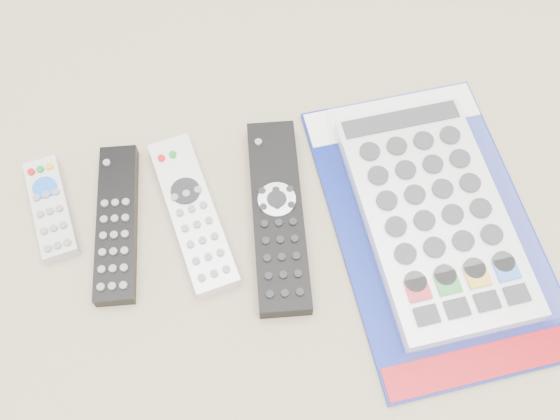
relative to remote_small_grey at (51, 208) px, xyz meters
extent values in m
plane|color=tan|center=(0.23, -0.06, -0.01)|extent=(5.00, 5.00, 0.00)
cube|color=#B6B5B8|center=(0.00, 0.00, 0.00)|extent=(0.06, 0.14, 0.02)
cylinder|color=blue|center=(0.00, 0.02, 0.01)|extent=(0.03, 0.03, 0.00)
cube|color=black|center=(0.08, -0.03, 0.00)|extent=(0.06, 0.20, 0.02)
cube|color=silver|center=(0.17, -0.04, 0.00)|extent=(0.09, 0.21, 0.02)
cylinder|color=black|center=(0.16, -0.01, 0.01)|extent=(0.04, 0.04, 0.00)
cube|color=black|center=(0.26, -0.06, 0.00)|extent=(0.08, 0.25, 0.02)
cylinder|color=silver|center=(0.27, -0.04, 0.01)|extent=(0.05, 0.05, 0.00)
cube|color=navy|center=(0.44, -0.10, -0.01)|extent=(0.25, 0.39, 0.01)
cube|color=white|center=(0.44, 0.06, 0.00)|extent=(0.23, 0.06, 0.00)
cube|color=#A10B13|center=(0.45, -0.26, 0.00)|extent=(0.23, 0.05, 0.00)
cube|color=silver|center=(0.44, -0.09, 0.01)|extent=(0.18, 0.30, 0.02)
cube|color=white|center=(0.44, -0.09, 0.02)|extent=(0.19, 0.32, 0.04)
camera|label=1|loc=(0.21, -0.37, 0.66)|focal=40.00mm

